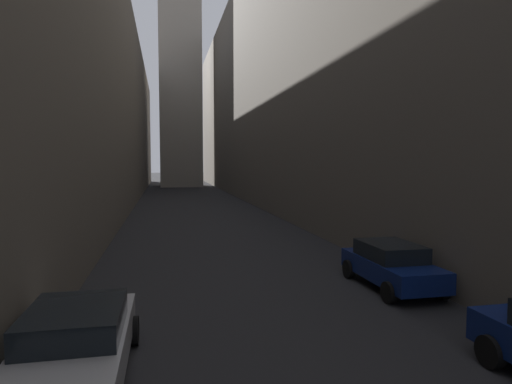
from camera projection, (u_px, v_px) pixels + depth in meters
name	position (u px, v px, depth m)	size (l,w,h in m)	color
ground_plane	(197.00, 209.00, 37.69)	(264.00, 264.00, 0.00)	#232326
building_block_left	(33.00, 99.00, 36.22)	(15.86, 108.00, 18.71)	#60594F
building_block_right	(324.00, 76.00, 41.34)	(13.66, 108.00, 24.59)	#60594F
parked_car_left_third	(76.00, 344.00, 7.94)	(2.02, 4.57, 1.46)	#B7B7BC
parked_car_right_far	(391.00, 264.00, 14.06)	(1.93, 4.12, 1.46)	navy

